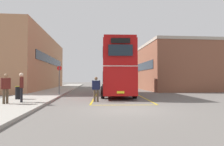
{
  "coord_description": "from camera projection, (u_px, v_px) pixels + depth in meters",
  "views": [
    {
      "loc": [
        -1.65,
        -10.28,
        1.58
      ],
      "look_at": [
        0.26,
        10.37,
        2.18
      ],
      "focal_mm": 32.02,
      "sensor_mm": 36.0,
      "label": 1
    }
  ],
  "objects": [
    {
      "name": "single_deck_bus",
      "position": [
        114.0,
        78.0,
        37.23
      ],
      "size": [
        3.17,
        8.37,
        3.02
      ],
      "color": "black",
      "rests_on": "ground"
    },
    {
      "name": "bay_marking_yellow",
      "position": [
        118.0,
        97.0,
        17.19
      ],
      "size": [
        4.92,
        12.54,
        0.01
      ],
      "color": "gold",
      "rests_on": "ground"
    },
    {
      "name": "depot_building_right",
      "position": [
        173.0,
        67.0,
        29.0
      ],
      "size": [
        8.75,
        12.57,
        6.47
      ],
      "color": "brown",
      "rests_on": "ground"
    },
    {
      "name": "sidewalk_left",
      "position": [
        57.0,
        90.0,
        26.47
      ],
      "size": [
        4.0,
        57.6,
        0.14
      ],
      "primitive_type": "cube",
      "color": "#A39E93",
      "rests_on": "ground"
    },
    {
      "name": "pedestrian_waiting_near",
      "position": [
        22.0,
        85.0,
        12.27
      ],
      "size": [
        0.37,
        0.58,
        1.8
      ],
      "color": "black",
      "rests_on": "sidewalk_left"
    },
    {
      "name": "double_decker_bus",
      "position": [
        117.0,
        69.0,
        19.18
      ],
      "size": [
        3.27,
        10.42,
        4.75
      ],
      "color": "black",
      "rests_on": "ground"
    },
    {
      "name": "bus_stop_sign",
      "position": [
        59.0,
        77.0,
        19.02
      ],
      "size": [
        0.44,
        0.12,
        2.66
      ],
      "color": "#4C4C51",
      "rests_on": "sidewalk_left"
    },
    {
      "name": "litter_bin",
      "position": [
        19.0,
        93.0,
        14.13
      ],
      "size": [
        0.5,
        0.5,
        0.92
      ],
      "color": "black",
      "rests_on": "sidewalk_left"
    },
    {
      "name": "pedestrian_boarding",
      "position": [
        96.0,
        87.0,
        13.69
      ],
      "size": [
        0.57,
        0.31,
        1.71
      ],
      "color": "#473828",
      "rests_on": "ground"
    },
    {
      "name": "pedestrian_waiting_far",
      "position": [
        6.0,
        86.0,
        11.52
      ],
      "size": [
        0.42,
        0.54,
        1.74
      ],
      "color": "#473828",
      "rests_on": "sidewalk_left"
    },
    {
      "name": "brick_building_left",
      "position": [
        28.0,
        63.0,
        30.2
      ],
      "size": [
        6.84,
        22.08,
        7.95
      ],
      "color": "#AD7A56",
      "rests_on": "ground"
    },
    {
      "name": "ground_plane",
      "position": [
        107.0,
        92.0,
        24.67
      ],
      "size": [
        135.6,
        135.6,
        0.0
      ],
      "primitive_type": "plane",
      "color": "#66605B"
    }
  ]
}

